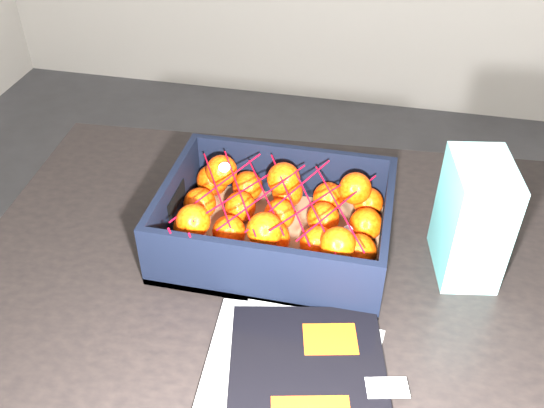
% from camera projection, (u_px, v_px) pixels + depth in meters
% --- Properties ---
extents(table, '(1.25, 0.88, 0.75)m').
position_uv_depth(table, '(327.00, 320.00, 1.03)').
color(table, black).
rests_on(table, ground).
extents(magazine_stack, '(0.28, 0.32, 0.02)m').
position_uv_depth(magazine_stack, '(292.00, 388.00, 0.80)').
color(magazine_stack, '#B9B9B5').
rests_on(magazine_stack, table).
extents(produce_crate, '(0.37, 0.28, 0.11)m').
position_uv_depth(produce_crate, '(276.00, 228.00, 1.01)').
color(produce_crate, olive).
rests_on(produce_crate, table).
extents(clementine_heap, '(0.35, 0.26, 0.10)m').
position_uv_depth(clementine_heap, '(276.00, 221.00, 1.00)').
color(clementine_heap, '#F23C05').
rests_on(clementine_heap, produce_crate).
extents(mesh_net, '(0.31, 0.25, 0.09)m').
position_uv_depth(mesh_net, '(269.00, 201.00, 0.97)').
color(mesh_net, '#B4061B').
rests_on(mesh_net, clementine_heap).
extents(retail_carton, '(0.11, 0.14, 0.20)m').
position_uv_depth(retail_carton, '(472.00, 219.00, 0.93)').
color(retail_carton, silver).
rests_on(retail_carton, table).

